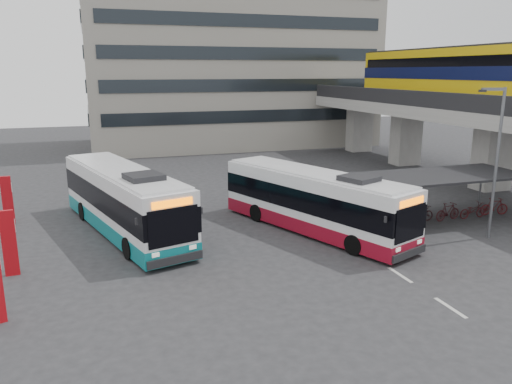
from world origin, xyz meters
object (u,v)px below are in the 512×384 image
object	(u,v)px
bus_main	(314,202)
lamp_post	(496,154)
pedestrian	(191,231)
bus_teal	(124,201)

from	to	relation	value
bus_main	lamp_post	bearing A→B (deg)	-46.83
bus_main	pedestrian	xyz separation A→B (m)	(-6.39, -0.55, -0.72)
bus_main	pedestrian	world-z (taller)	bus_main
bus_teal	lamp_post	size ratio (longest dim) A/B	1.67
pedestrian	lamp_post	bearing A→B (deg)	-68.65
lamp_post	bus_main	bearing A→B (deg)	171.37
pedestrian	lamp_post	xyz separation A→B (m)	(14.06, -3.06, 3.31)
bus_main	bus_teal	distance (m)	9.55
bus_teal	lamp_post	world-z (taller)	lamp_post
bus_main	pedestrian	bearing A→B (deg)	163.28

